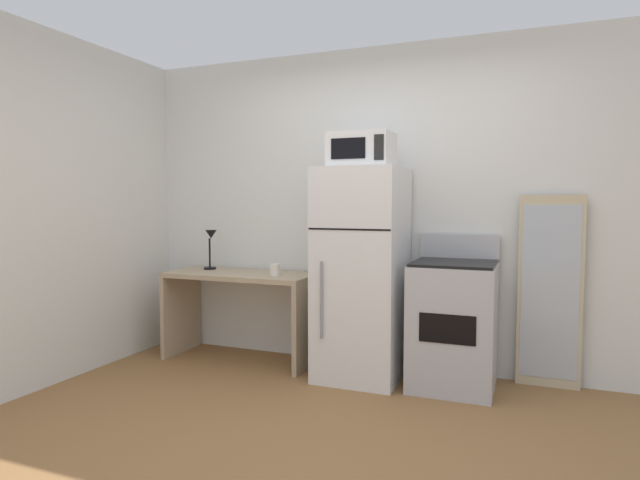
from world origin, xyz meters
The scene contains 10 objects.
ground_plane centered at (0.00, 0.00, 0.00)m, with size 12.00×12.00×0.00m, color olive.
wall_back_white centered at (0.00, 1.70, 1.30)m, with size 5.00×0.10×2.60m, color silver.
wall_left_brick centered at (-2.20, 0.00, 1.30)m, with size 0.10×4.00×2.60m, color silver.
desk centered at (-1.18, 1.36, 0.53)m, with size 1.28×0.55×0.75m.
desk_lamp centered at (-1.53, 1.44, 0.99)m, with size 0.14×0.12×0.35m.
coffee_mug centered at (-0.83, 1.30, 0.80)m, with size 0.08×0.08×0.10m, color white.
refrigerator centered at (-0.09, 1.31, 0.80)m, with size 0.62×0.67×1.61m.
microwave centered at (-0.09, 1.28, 1.74)m, with size 0.46×0.35×0.26m.
oven_range centered at (0.60, 1.33, 0.47)m, with size 0.59×0.61×1.10m.
leaning_mirror centered at (1.24, 1.59, 0.70)m, with size 0.44×0.03×1.40m.
Camera 1 is at (1.09, -2.53, 1.34)m, focal length 29.62 mm.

